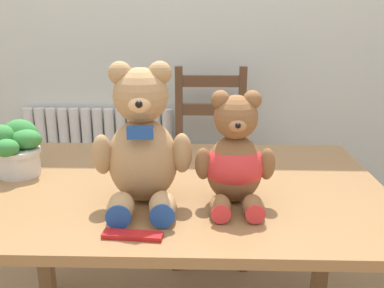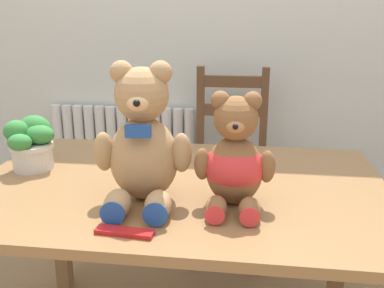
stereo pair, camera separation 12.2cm
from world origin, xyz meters
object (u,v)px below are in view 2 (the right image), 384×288
(wooden_chair_behind, at_px, (229,167))
(chocolate_bar, at_px, (125,232))
(teddy_bear_left, at_px, (143,143))
(potted_plant, at_px, (31,142))
(teddy_bear_right, at_px, (235,161))

(wooden_chair_behind, relative_size, chocolate_bar, 6.59)
(wooden_chair_behind, xyz_separation_m, teddy_bear_left, (-0.21, -1.00, 0.42))
(potted_plant, bearing_deg, chocolate_bar, -42.75)
(teddy_bear_right, bearing_deg, potted_plant, -16.81)
(wooden_chair_behind, height_order, chocolate_bar, wooden_chair_behind)
(teddy_bear_left, height_order, chocolate_bar, teddy_bear_left)
(teddy_bear_left, bearing_deg, potted_plant, -29.74)
(teddy_bear_left, distance_m, potted_plant, 0.51)
(teddy_bear_right, distance_m, potted_plant, 0.75)
(wooden_chair_behind, height_order, potted_plant, wooden_chair_behind)
(wooden_chair_behind, xyz_separation_m, teddy_bear_right, (0.06, -0.99, 0.38))
(teddy_bear_left, xyz_separation_m, teddy_bear_right, (0.26, 0.01, -0.04))
(teddy_bear_right, height_order, chocolate_bar, teddy_bear_right)
(wooden_chair_behind, relative_size, potted_plant, 5.30)
(chocolate_bar, bearing_deg, teddy_bear_left, 90.08)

